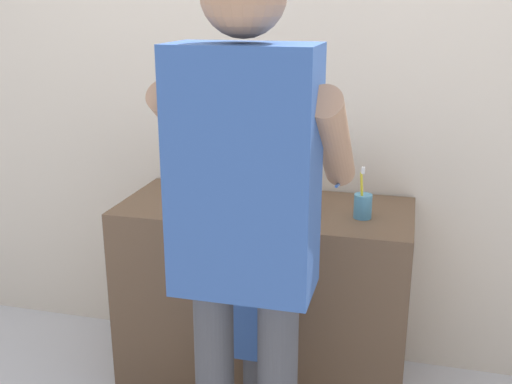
# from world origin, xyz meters

# --- Properties ---
(back_wall) EXTENTS (4.40, 0.08, 2.70)m
(back_wall) POSITION_xyz_m (0.00, 0.62, 1.35)
(back_wall) COLOR beige
(back_wall) RESTS_ON ground
(vanity_cabinet) EXTENTS (1.20, 0.54, 0.81)m
(vanity_cabinet) POSITION_xyz_m (0.00, 0.30, 0.40)
(vanity_cabinet) COLOR brown
(vanity_cabinet) RESTS_ON ground
(sink_basin) EXTENTS (0.38, 0.38, 0.11)m
(sink_basin) POSITION_xyz_m (0.00, 0.28, 0.87)
(sink_basin) COLOR silver
(sink_basin) RESTS_ON vanity_cabinet
(faucet) EXTENTS (0.18, 0.14, 0.18)m
(faucet) POSITION_xyz_m (0.00, 0.51, 0.89)
(faucet) COLOR #B7BABF
(faucet) RESTS_ON vanity_cabinet
(toothbrush_cup) EXTENTS (0.07, 0.07, 0.21)m
(toothbrush_cup) POSITION_xyz_m (0.40, 0.25, 0.86)
(toothbrush_cup) COLOR #4C8EB2
(toothbrush_cup) RESTS_ON vanity_cabinet
(soap_bottle) EXTENTS (0.06, 0.06, 0.16)m
(soap_bottle) POSITION_xyz_m (-0.29, 0.31, 0.88)
(soap_bottle) COLOR #66B2D1
(soap_bottle) RESTS_ON vanity_cabinet
(child_toddler) EXTENTS (0.25, 0.25, 0.82)m
(child_toddler) POSITION_xyz_m (0.00, -0.10, 0.49)
(child_toddler) COLOR #47474C
(child_toddler) RESTS_ON ground
(adult_parent) EXTENTS (0.54, 0.57, 1.75)m
(adult_parent) POSITION_xyz_m (0.12, -0.42, 1.05)
(adult_parent) COLOR #47474C
(adult_parent) RESTS_ON ground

